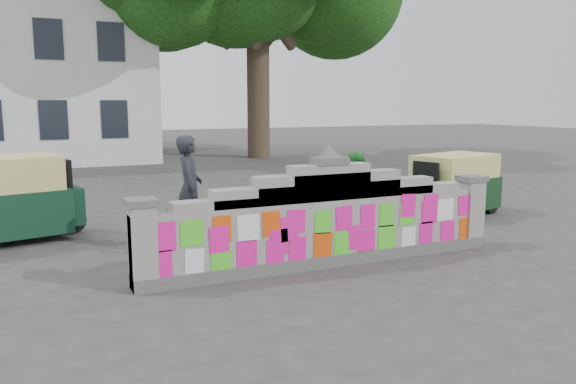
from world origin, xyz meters
name	(u,v)px	position (x,y,z in m)	size (l,w,h in m)	color
ground	(328,265)	(0.00, 0.00, 0.00)	(100.00, 100.00, 0.00)	#383533
parapet_wall	(329,221)	(0.00, -0.01, 0.75)	(6.48, 0.44, 2.01)	#4C4C49
cyclist_bike	(191,223)	(-1.87, 1.71, 0.55)	(0.73, 2.09, 1.10)	black
cyclist_rider	(190,202)	(-1.87, 1.71, 0.93)	(0.68, 0.44, 1.86)	#22232A
pedestrian	(357,189)	(2.10, 2.52, 0.80)	(0.78, 0.61, 1.61)	green
rickshaw_right	(453,184)	(4.72, 2.43, 0.76)	(2.72, 1.80, 1.46)	black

